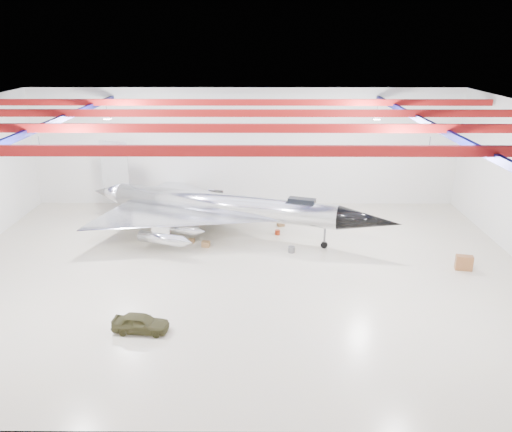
{
  "coord_description": "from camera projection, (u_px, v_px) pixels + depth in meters",
  "views": [
    {
      "loc": [
        1.28,
        -31.24,
        15.23
      ],
      "look_at": [
        1.08,
        2.0,
        3.33
      ],
      "focal_mm": 35.0,
      "sensor_mm": 36.0,
      "label": 1
    }
  ],
  "objects": [
    {
      "name": "engine_drum",
      "position": [
        292.0,
        250.0,
        37.45
      ],
      "size": [
        0.57,
        0.57,
        0.45
      ],
      "primitive_type": "cylinder",
      "rotation": [
        0.0,
        0.0,
        0.15
      ],
      "color": "#59595B",
      "rests_on": "floor"
    },
    {
      "name": "oil_barrel",
      "position": [
        206.0,
        244.0,
        38.48
      ],
      "size": [
        0.67,
        0.57,
        0.42
      ],
      "primitive_type": "cube",
      "rotation": [
        0.0,
        0.0,
        -0.16
      ],
      "color": "olive",
      "rests_on": "floor"
    },
    {
      "name": "tool_chest",
      "position": [
        277.0,
        232.0,
        40.85
      ],
      "size": [
        0.45,
        0.45,
        0.39
      ],
      "primitive_type": "cylinder",
      "rotation": [
        0.0,
        0.0,
        -0.05
      ],
      "color": "#95290E",
      "rests_on": "floor"
    },
    {
      "name": "wall_back",
      "position": [
        245.0,
        148.0,
        46.82
      ],
      "size": [
        40.0,
        0.0,
        40.0
      ],
      "primitive_type": "plane",
      "rotation": [
        1.57,
        0.0,
        0.0
      ],
      "color": "silver",
      "rests_on": "floor"
    },
    {
      "name": "jeep",
      "position": [
        141.0,
        323.0,
        27.25
      ],
      "size": [
        3.21,
        1.54,
        1.06
      ],
      "primitive_type": "imported",
      "rotation": [
        0.0,
        0.0,
        1.47
      ],
      "color": "#3B381D",
      "rests_on": "floor"
    },
    {
      "name": "crate_ply",
      "position": [
        191.0,
        241.0,
        39.25
      ],
      "size": [
        0.55,
        0.49,
        0.33
      ],
      "primitive_type": "cube",
      "rotation": [
        0.0,
        0.0,
        -0.28
      ],
      "color": "olive",
      "rests_on": "floor"
    },
    {
      "name": "ceiling_structure",
      "position": [
        239.0,
        121.0,
        31.07
      ],
      "size": [
        39.5,
        29.5,
        1.08
      ],
      "color": "maroon",
      "rests_on": "ceiling"
    },
    {
      "name": "floor",
      "position": [
        240.0,
        271.0,
        34.55
      ],
      "size": [
        40.0,
        40.0,
        0.0
      ],
      "primitive_type": "plane",
      "color": "beige",
      "rests_on": "ground"
    },
    {
      "name": "spares_box",
      "position": [
        294.0,
        217.0,
        44.45
      ],
      "size": [
        0.47,
        0.47,
        0.33
      ],
      "primitive_type": "cylinder",
      "rotation": [
        0.0,
        0.0,
        0.39
      ],
      "color": "#59595B",
      "rests_on": "floor"
    },
    {
      "name": "parts_bin",
      "position": [
        281.0,
        224.0,
        42.72
      ],
      "size": [
        0.7,
        0.63,
        0.4
      ],
      "primitive_type": "cube",
      "rotation": [
        0.0,
        0.0,
        0.36
      ],
      "color": "olive",
      "rests_on": "floor"
    },
    {
      "name": "jet_aircraft",
      "position": [
        222.0,
        208.0,
        40.05
      ],
      "size": [
        25.3,
        18.82,
        7.12
      ],
      "rotation": [
        0.0,
        0.0,
        -0.32
      ],
      "color": "silver",
      "rests_on": "floor"
    },
    {
      "name": "desk",
      "position": [
        464.0,
        263.0,
        34.57
      ],
      "size": [
        1.22,
        0.79,
        1.04
      ],
      "primitive_type": "cube",
      "rotation": [
        0.0,
        0.0,
        -0.21
      ],
      "color": "brown",
      "rests_on": "floor"
    },
    {
      "name": "toolbox_red",
      "position": [
        192.0,
        229.0,
        41.73
      ],
      "size": [
        0.5,
        0.42,
        0.33
      ],
      "primitive_type": "cube",
      "rotation": [
        0.0,
        0.0,
        0.11
      ],
      "color": "#95290E",
      "rests_on": "floor"
    },
    {
      "name": "ceiling",
      "position": [
        238.0,
        110.0,
        30.85
      ],
      "size": [
        40.0,
        40.0,
        0.0
      ],
      "primitive_type": "plane",
      "rotation": [
        3.14,
        0.0,
        0.0
      ],
      "color": "#0A0F38",
      "rests_on": "wall_back"
    }
  ]
}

